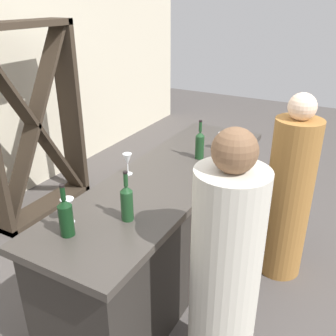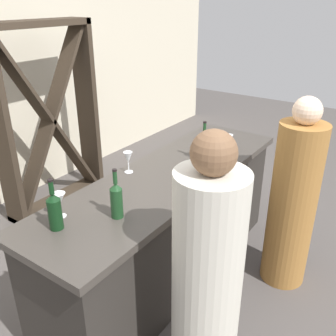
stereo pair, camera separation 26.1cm
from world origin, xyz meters
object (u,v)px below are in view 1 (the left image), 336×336
(wine_bottle_leftmost_dark_green, at_px, (66,216))
(wine_glass_near_right, at_px, (127,160))
(wine_bottle_second_left_olive_green, at_px, (127,202))
(person_center_guest, at_px, (224,279))
(wine_glass_near_left, at_px, (222,138))
(wine_bottle_center_olive_green, at_px, (200,144))
(person_left_guest, at_px, (289,196))
(wine_glass_near_center, at_px, (68,205))
(wine_rack, at_px, (33,125))

(wine_bottle_leftmost_dark_green, height_order, wine_glass_near_right, wine_bottle_leftmost_dark_green)
(wine_bottle_second_left_olive_green, height_order, person_center_guest, person_center_guest)
(wine_glass_near_left, bearing_deg, wine_bottle_leftmost_dark_green, 170.04)
(wine_bottle_center_olive_green, distance_m, person_left_guest, 0.79)
(wine_bottle_second_left_olive_green, bearing_deg, person_left_guest, -31.35)
(wine_bottle_center_olive_green, bearing_deg, person_left_guest, -80.29)
(wine_bottle_leftmost_dark_green, distance_m, wine_glass_near_center, 0.12)
(wine_glass_near_left, bearing_deg, wine_bottle_second_left_olive_green, 176.56)
(wine_bottle_leftmost_dark_green, height_order, person_left_guest, person_left_guest)
(wine_bottle_center_olive_green, distance_m, wine_glass_near_right, 0.62)
(wine_glass_near_right, height_order, person_center_guest, person_center_guest)
(wine_bottle_center_olive_green, bearing_deg, wine_glass_near_center, 167.64)
(wine_bottle_center_olive_green, xyz_separation_m, wine_glass_near_right, (-0.52, 0.33, -0.01))
(wine_glass_near_center, bearing_deg, wine_bottle_leftmost_dark_green, -141.65)
(wine_bottle_leftmost_dark_green, relative_size, person_center_guest, 0.19)
(wine_bottle_second_left_olive_green, distance_m, wine_glass_near_center, 0.33)
(wine_bottle_center_olive_green, relative_size, person_left_guest, 0.21)
(wine_bottle_second_left_olive_green, distance_m, wine_bottle_center_olive_green, 1.02)
(wine_rack, relative_size, wine_glass_near_left, 12.69)
(wine_glass_near_center, distance_m, wine_glass_near_right, 0.70)
(person_center_guest, bearing_deg, wine_bottle_leftmost_dark_green, 13.23)
(wine_bottle_second_left_olive_green, height_order, wine_glass_near_right, wine_bottle_second_left_olive_green)
(wine_bottle_second_left_olive_green, relative_size, wine_glass_near_center, 2.01)
(wine_rack, bearing_deg, person_left_guest, -84.46)
(wine_rack, bearing_deg, wine_bottle_second_left_olive_green, -117.62)
(wine_rack, height_order, wine_glass_near_center, wine_rack)
(wine_bottle_center_olive_green, xyz_separation_m, person_center_guest, (-1.02, -0.62, -0.31))
(wine_bottle_center_olive_green, height_order, person_center_guest, person_center_guest)
(wine_bottle_leftmost_dark_green, bearing_deg, wine_glass_near_left, -9.96)
(wine_glass_near_right, relative_size, person_center_guest, 0.10)
(wine_glass_near_center, height_order, person_center_guest, person_center_guest)
(wine_glass_near_left, height_order, person_left_guest, person_left_guest)
(wine_glass_near_right, bearing_deg, wine_bottle_leftmost_dark_green, -169.52)
(wine_bottle_second_left_olive_green, bearing_deg, person_center_guest, -90.07)
(wine_bottle_center_olive_green, xyz_separation_m, wine_glass_near_left, (0.26, -0.09, -0.02))
(wine_rack, distance_m, person_center_guest, 2.53)
(person_center_guest, bearing_deg, wine_glass_near_center, 5.82)
(person_left_guest, height_order, person_center_guest, person_center_guest)
(wine_rack, height_order, wine_bottle_center_olive_green, wine_rack)
(wine_bottle_leftmost_dark_green, distance_m, wine_glass_near_right, 0.80)
(wine_bottle_second_left_olive_green, xyz_separation_m, wine_glass_near_center, (-0.19, 0.27, -0.00))
(wine_bottle_center_olive_green, relative_size, wine_glass_near_center, 2.06)
(wine_rack, relative_size, person_center_guest, 1.21)
(wine_rack, bearing_deg, person_center_guest, -111.18)
(wine_glass_near_center, height_order, wine_glass_near_right, wine_glass_near_right)
(person_left_guest, bearing_deg, wine_glass_near_center, 31.20)
(wine_bottle_leftmost_dark_green, relative_size, wine_glass_near_center, 1.99)
(wine_rack, bearing_deg, wine_glass_near_right, -106.10)
(wine_bottle_leftmost_dark_green, height_order, wine_glass_near_left, wine_bottle_leftmost_dark_green)
(wine_glass_near_right, distance_m, person_left_guest, 1.26)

